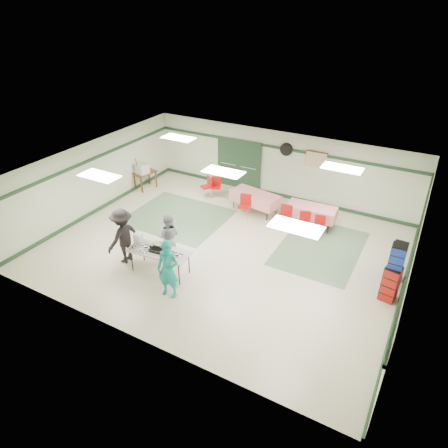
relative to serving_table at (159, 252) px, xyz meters
The scene contains 42 objects.
floor 2.41m from the serving_table, 64.44° to the left, with size 11.00×11.00×0.00m, color beige.
ceiling 3.04m from the serving_table, 64.44° to the left, with size 11.00×11.00×0.00m, color silver.
wall_back 6.68m from the serving_table, 81.42° to the left, with size 11.00×11.00×0.00m, color beige.
wall_front 2.70m from the serving_table, 67.78° to the right, with size 11.00×11.00×0.00m, color beige.
wall_left 5.00m from the serving_table, 155.31° to the left, with size 9.00×9.00×0.00m, color beige.
wall_right 6.84m from the serving_table, 17.71° to the left, with size 9.00×9.00×0.00m, color beige.
trim_back 6.75m from the serving_table, 81.38° to the left, with size 11.00×0.06×0.10m, color #1F3A22.
baseboard_back 6.65m from the serving_table, 81.38° to the left, with size 11.00×0.06×0.12m, color #1F3A22.
trim_left 5.11m from the serving_table, 155.16° to the left, with size 9.00×0.06×0.10m, color #1F3A22.
baseboard_left 4.98m from the serving_table, 155.16° to the left, with size 9.00×0.06×0.12m, color #1F3A22.
trim_right 6.92m from the serving_table, 17.79° to the left, with size 9.00×0.06×0.10m, color #1F3A22.
baseboard_right 6.82m from the serving_table, 17.79° to the left, with size 9.00×0.06×0.12m, color #1F3A22.
green_patch_a 3.50m from the serving_table, 116.15° to the left, with size 3.50×3.00×0.01m, color #5C7858.
green_patch_b 5.26m from the serving_table, 43.30° to the left, with size 2.50×3.50×0.01m, color #5C7858.
double_door_left 6.63m from the serving_table, 100.51° to the left, with size 0.90×0.06×2.10m, color gray.
double_door_right 6.53m from the serving_table, 92.27° to the left, with size 0.90×0.06×2.10m, color gray.
door_frame 6.54m from the serving_table, 96.49° to the left, with size 2.00×0.03×2.15m, color #1F3A22.
wall_fan 6.77m from the serving_table, 78.79° to the left, with size 0.50×0.50×0.10m, color black.
scroll_banner 7.06m from the serving_table, 69.07° to the left, with size 0.80×0.02×0.60m, color #DFBA8B.
serving_table is the anchor object (origin of this frame).
sheet_tray_right 0.48m from the serving_table, ahead, with size 0.54×0.41×0.02m, color silver.
sheet_tray_mid 0.19m from the serving_table, 119.14° to the left, with size 0.59×0.45×0.02m, color silver.
sheet_tray_left 0.57m from the serving_table, 164.50° to the right, with size 0.54×0.41×0.02m, color silver.
baking_pan 0.09m from the serving_table, 123.86° to the right, with size 0.45×0.28×0.08m, color black.
foam_box_stack 0.84m from the serving_table, behind, with size 0.22×0.21×0.31m, color white.
volunteer_teal 1.12m from the serving_table, 40.42° to the right, with size 0.63×0.41×1.72m, color teal.
volunteer_grey 0.77m from the serving_table, 104.65° to the left, with size 0.76×0.59×1.56m, color #95959A.
volunteer_dark 1.33m from the serving_table, behind, with size 1.16×0.67×1.80m, color black.
dining_table_a 5.72m from the serving_table, 58.29° to the left, with size 1.75×0.84×0.77m.
dining_table_b 4.93m from the serving_table, 80.62° to the left, with size 1.97×1.13×0.77m.
chair_a 5.22m from the serving_table, 55.20° to the left, with size 0.48×0.48×0.79m.
chair_b 4.86m from the serving_table, 62.26° to the left, with size 0.44×0.44×0.86m.
chair_c 5.53m from the serving_table, 50.89° to the left, with size 0.40×0.40×0.78m.
chair_d 4.35m from the serving_table, 81.21° to the left, with size 0.49×0.49×0.89m.
chair_loose_a 5.47m from the serving_table, 102.36° to the left, with size 0.49×0.49×0.81m.
chair_loose_b 5.33m from the serving_table, 105.72° to the left, with size 0.54×0.54×0.84m.
crate_stack_blue_a 6.86m from the serving_table, 26.51° to the left, with size 0.37×0.37×1.21m, color #1A3EA1.
crate_stack_red 6.47m from the serving_table, 18.23° to the left, with size 0.40×0.40×1.04m, color #A51012.
crate_stack_blue_b 6.49m from the serving_table, 18.91° to the left, with size 0.37×0.37×1.69m, color #1A3EA1.
printer_table 6.12m from the serving_table, 132.80° to the left, with size 0.80×1.04×0.74m.
office_printer 6.02m from the serving_table, 133.71° to the left, with size 0.49×0.43×0.39m, color #B8B8B3.
broom 5.98m from the serving_table, 135.17° to the left, with size 0.03×0.03×1.45m, color brown.
Camera 1 is at (5.35, -9.59, 7.27)m, focal length 32.00 mm.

